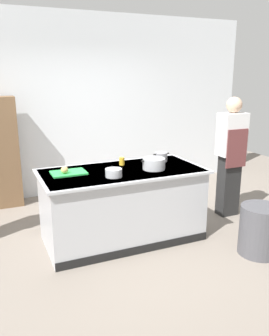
% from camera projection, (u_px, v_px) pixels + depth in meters
% --- Properties ---
extents(ground_plane, '(10.00, 10.00, 0.00)m').
position_uv_depth(ground_plane, '(123.00, 238.00, 4.50)').
color(ground_plane, slate).
extents(back_wall, '(6.40, 0.12, 3.00)m').
position_uv_depth(back_wall, '(76.00, 105.00, 5.96)').
color(back_wall, silver).
rests_on(back_wall, ground_plane).
extents(counter_island, '(1.98, 0.98, 0.90)m').
position_uv_depth(counter_island, '(123.00, 204.00, 4.38)').
color(counter_island, '#B7BABF').
rests_on(counter_island, ground_plane).
extents(cutting_board, '(0.40, 0.28, 0.02)m').
position_uv_depth(cutting_board, '(69.00, 173.00, 4.12)').
color(cutting_board, green).
rests_on(cutting_board, counter_island).
extents(onion, '(0.09, 0.09, 0.09)m').
position_uv_depth(onion, '(65.00, 170.00, 4.04)').
color(onion, tan).
rests_on(onion, cutting_board).
extents(stock_pot, '(0.34, 0.27, 0.14)m').
position_uv_depth(stock_pot, '(154.00, 164.00, 4.29)').
color(stock_pot, '#B7BABF').
rests_on(stock_pot, counter_island).
extents(sauce_pan, '(0.23, 0.16, 0.12)m').
position_uv_depth(sauce_pan, '(161.00, 157.00, 4.68)').
color(sauce_pan, '#99999E').
rests_on(sauce_pan, counter_island).
extents(mixing_bowl, '(0.19, 0.19, 0.09)m').
position_uv_depth(mixing_bowl, '(114.00, 173.00, 3.98)').
color(mixing_bowl, '#B7BABF').
rests_on(mixing_bowl, counter_island).
extents(juice_cup, '(0.07, 0.07, 0.10)m').
position_uv_depth(juice_cup, '(122.00, 161.00, 4.49)').
color(juice_cup, yellow).
rests_on(juice_cup, counter_island).
extents(trash_bin, '(0.47, 0.47, 0.58)m').
position_uv_depth(trash_bin, '(260.00, 230.00, 4.06)').
color(trash_bin, '#4C4C51').
rests_on(trash_bin, ground_plane).
extents(person_chef, '(0.38, 0.25, 1.72)m').
position_uv_depth(person_chef, '(231.00, 154.00, 5.03)').
color(person_chef, black).
rests_on(person_chef, ground_plane).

